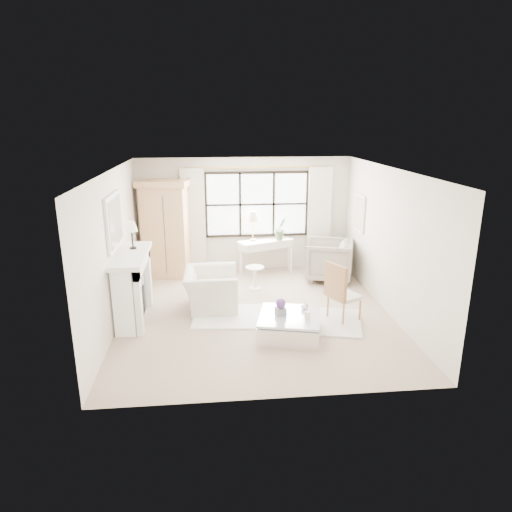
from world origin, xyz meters
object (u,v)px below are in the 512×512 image
object	(u,v)px
club_armchair	(211,289)
coffee_table	(289,326)
armoire	(166,228)
console_table	(266,256)

from	to	relation	value
club_armchair	coffee_table	xyz separation A→B (m)	(1.30, -1.39, -0.19)
armoire	club_armchair	bearing A→B (deg)	-53.01
armoire	club_armchair	size ratio (longest dim) A/B	1.96
armoire	coffee_table	distance (m)	4.21
club_armchair	coffee_table	world-z (taller)	club_armchair
console_table	coffee_table	xyz separation A→B (m)	(-0.01, -3.39, -0.22)
coffee_table	armoire	bearing A→B (deg)	137.94
console_table	coffee_table	distance (m)	3.39
console_table	club_armchair	world-z (taller)	console_table
console_table	coffee_table	world-z (taller)	console_table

